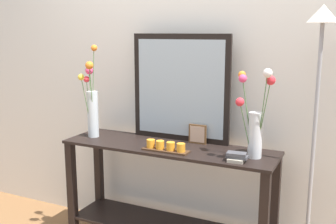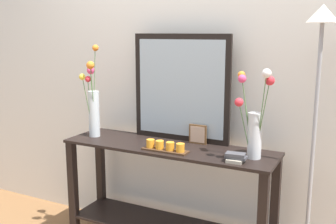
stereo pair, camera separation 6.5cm
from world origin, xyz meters
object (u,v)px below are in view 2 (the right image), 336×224
at_px(tall_vase_left, 93,103).
at_px(book_stack, 235,158).
at_px(mirror_leaning, 181,88).
at_px(candle_tray, 165,147).
at_px(floor_lamp, 316,105).
at_px(vase_right, 254,123).
at_px(picture_frame_small, 198,134).
at_px(console_table, 168,188).

distance_m(tall_vase_left, book_stack, 1.17).
height_order(mirror_leaning, tall_vase_left, mirror_leaning).
xyz_separation_m(candle_tray, floor_lamp, (0.91, 0.16, 0.34)).
xyz_separation_m(book_stack, floor_lamp, (0.42, 0.16, 0.34)).
bearing_deg(floor_lamp, book_stack, -159.26).
relative_size(vase_right, picture_frame_small, 4.15).
bearing_deg(book_stack, vase_right, 55.82).
height_order(console_table, picture_frame_small, picture_frame_small).
bearing_deg(vase_right, candle_tray, -169.02).
relative_size(console_table, book_stack, 11.63).
relative_size(mirror_leaning, tall_vase_left, 1.12).
xyz_separation_m(candle_tray, book_stack, (0.48, -0.00, -0.00)).
relative_size(candle_tray, picture_frame_small, 2.31).
bearing_deg(vase_right, picture_frame_small, 160.48).
xyz_separation_m(vase_right, picture_frame_small, (-0.44, 0.16, -0.16)).
relative_size(mirror_leaning, candle_tray, 2.41).
bearing_deg(mirror_leaning, vase_right, -18.26).
bearing_deg(tall_vase_left, book_stack, -5.46).
xyz_separation_m(picture_frame_small, book_stack, (0.36, -0.27, -0.04)).
bearing_deg(book_stack, mirror_leaning, 149.07).
relative_size(mirror_leaning, picture_frame_small, 5.56).
height_order(picture_frame_small, floor_lamp, floor_lamp).
relative_size(console_table, candle_tray, 4.75).
relative_size(tall_vase_left, candle_tray, 2.15).
xyz_separation_m(mirror_leaning, picture_frame_small, (0.15, -0.04, -0.31)).
height_order(mirror_leaning, vase_right, mirror_leaning).
distance_m(tall_vase_left, picture_frame_small, 0.82).
relative_size(console_table, mirror_leaning, 1.97).
relative_size(vase_right, book_stack, 4.40).
relative_size(picture_frame_small, floor_lamp, 0.08).
bearing_deg(console_table, picture_frame_small, 40.82).
xyz_separation_m(console_table, picture_frame_small, (0.16, 0.14, 0.38)).
bearing_deg(picture_frame_small, vase_right, -19.52).
distance_m(mirror_leaning, picture_frame_small, 0.35).
bearing_deg(candle_tray, picture_frame_small, 65.16).
distance_m(console_table, candle_tray, 0.37).
height_order(tall_vase_left, floor_lamp, floor_lamp).
distance_m(mirror_leaning, floor_lamp, 0.95).
xyz_separation_m(tall_vase_left, floor_lamp, (1.57, 0.05, 0.11)).
distance_m(mirror_leaning, book_stack, 0.70).
height_order(tall_vase_left, vase_right, tall_vase_left).
xyz_separation_m(tall_vase_left, vase_right, (1.22, 0.00, -0.03)).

